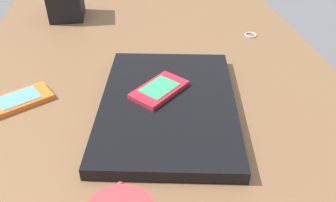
{
  "coord_description": "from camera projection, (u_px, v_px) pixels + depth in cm",
  "views": [
    {
      "loc": [
        -57.19,
        5.75,
        42.19
      ],
      "look_at": [
        -7.01,
        -1.25,
        5.0
      ],
      "focal_mm": 36.57,
      "sensor_mm": 36.0,
      "label": 1
    }
  ],
  "objects": [
    {
      "name": "cell_phone_on_desk",
      "position": [
        19.0,
        100.0,
        0.66
      ],
      "size": [
        11.11,
        13.23,
        1.12
      ],
      "color": "orange",
      "rests_on": "desk_surface"
    },
    {
      "name": "laptop_closed",
      "position": [
        168.0,
        105.0,
        0.63
      ],
      "size": [
        38.7,
        30.09,
        2.28
      ],
      "primitive_type": "cube",
      "rotation": [
        0.0,
        0.0,
        -0.17
      ],
      "color": "black",
      "rests_on": "desk_surface"
    },
    {
      "name": "key_ring",
      "position": [
        251.0,
        35.0,
        0.9
      ],
      "size": [
        3.11,
        3.11,
        0.36
      ],
      "primitive_type": "torus",
      "color": "silver",
      "rests_on": "desk_surface"
    },
    {
      "name": "cell_phone_on_laptop",
      "position": [
        161.0,
        89.0,
        0.65
      ],
      "size": [
        11.98,
        12.18,
        0.99
      ],
      "color": "red",
      "rests_on": "laptop_closed"
    },
    {
      "name": "desk_surface",
      "position": [
        157.0,
        95.0,
        0.7
      ],
      "size": [
        120.0,
        80.0,
        3.0
      ],
      "primitive_type": "cube",
      "color": "brown",
      "rests_on": "ground"
    }
  ]
}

